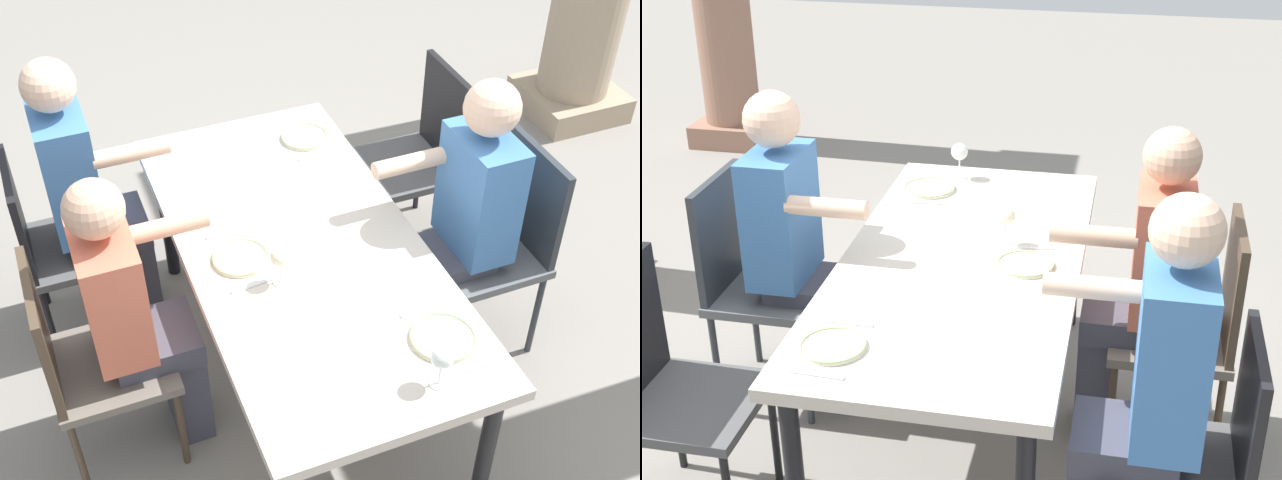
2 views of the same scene
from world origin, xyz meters
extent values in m
plane|color=gray|center=(0.00, 0.00, 0.00)|extent=(16.00, 16.00, 0.00)
cube|color=beige|center=(0.00, 0.00, 0.71)|extent=(1.85, 0.88, 0.05)
cylinder|color=black|center=(0.85, 0.36, 0.34)|extent=(0.06, 0.06, 0.68)
cylinder|color=black|center=(0.85, -0.36, 0.34)|extent=(0.06, 0.06, 0.68)
cube|color=#4F4F50|center=(-0.66, 0.78, 0.44)|extent=(0.44, 0.44, 0.04)
cylinder|color=black|center=(-0.47, 0.59, 0.21)|extent=(0.03, 0.03, 0.43)
cylinder|color=black|center=(-0.47, 0.97, 0.21)|extent=(0.03, 0.03, 0.43)
cube|color=#4F4F50|center=(-0.66, -0.78, 0.44)|extent=(0.44, 0.44, 0.04)
cube|color=black|center=(-0.66, -0.98, 0.67)|extent=(0.42, 0.03, 0.45)
cylinder|color=black|center=(-0.47, -0.59, 0.21)|extent=(0.03, 0.03, 0.42)
cube|color=#5B5E61|center=(0.06, 0.78, 0.47)|extent=(0.44, 0.44, 0.04)
cube|color=#2D3338|center=(0.06, 0.98, 0.71)|extent=(0.42, 0.03, 0.48)
cylinder|color=#2D3338|center=(-0.13, 0.59, 0.23)|extent=(0.03, 0.03, 0.46)
cylinder|color=#2D3338|center=(0.25, 0.59, 0.23)|extent=(0.03, 0.03, 0.46)
cylinder|color=#2D3338|center=(-0.13, 0.97, 0.23)|extent=(0.03, 0.03, 0.46)
cylinder|color=#2D3338|center=(0.25, 0.97, 0.23)|extent=(0.03, 0.03, 0.46)
cube|color=#6A6158|center=(0.06, -0.78, 0.45)|extent=(0.44, 0.44, 0.04)
cube|color=#473828|center=(0.06, -0.98, 0.69)|extent=(0.42, 0.03, 0.48)
cylinder|color=#473828|center=(0.25, -0.59, 0.22)|extent=(0.03, 0.03, 0.43)
cylinder|color=#473828|center=(-0.13, -0.59, 0.22)|extent=(0.03, 0.03, 0.43)
cylinder|color=#473828|center=(0.25, -0.97, 0.22)|extent=(0.03, 0.03, 0.43)
cylinder|color=#473828|center=(-0.13, -0.97, 0.22)|extent=(0.03, 0.03, 0.43)
cube|color=#3F3F4C|center=(0.06, -0.52, 0.23)|extent=(0.24, 0.14, 0.46)
cube|color=#3F3F4C|center=(0.06, -0.61, 0.51)|extent=(0.28, 0.32, 0.10)
cube|color=#CC664C|center=(0.06, -0.72, 0.80)|extent=(0.34, 0.20, 0.49)
sphere|color=tan|center=(0.06, -0.72, 1.17)|extent=(0.20, 0.20, 0.20)
cylinder|color=tan|center=(-0.08, -0.48, 0.91)|extent=(0.07, 0.30, 0.07)
cube|color=#3F3F4C|center=(-0.66, -0.64, 0.51)|extent=(0.28, 0.32, 0.10)
cube|color=#3F72B2|center=(-0.66, -0.75, 0.83)|extent=(0.34, 0.20, 0.54)
sphere|color=beige|center=(-0.66, -0.75, 1.22)|extent=(0.21, 0.21, 0.21)
cylinder|color=beige|center=(-0.52, -0.51, 0.95)|extent=(0.07, 0.30, 0.07)
cube|color=#3F3F4C|center=(0.06, 0.52, 0.23)|extent=(0.24, 0.14, 0.46)
cube|color=#3F3F4C|center=(0.06, 0.61, 0.51)|extent=(0.28, 0.32, 0.10)
cube|color=#3F72B2|center=(0.06, 0.72, 0.82)|extent=(0.34, 0.20, 0.52)
sphere|color=beige|center=(0.06, 0.72, 1.20)|extent=(0.21, 0.21, 0.21)
cylinder|color=beige|center=(-0.08, 0.48, 0.93)|extent=(0.07, 0.30, 0.07)
cube|color=#936B56|center=(2.97, 2.29, 0.08)|extent=(0.51, 0.51, 0.16)
cylinder|color=silver|center=(-0.67, 0.27, 0.74)|extent=(0.20, 0.20, 0.01)
torus|color=#A0BE77|center=(-0.67, 0.27, 0.74)|extent=(0.21, 0.21, 0.01)
cube|color=silver|center=(-0.82, 0.27, 0.73)|extent=(0.02, 0.17, 0.01)
cube|color=silver|center=(-0.52, 0.27, 0.73)|extent=(0.02, 0.17, 0.01)
cylinder|color=silver|center=(-0.01, -0.24, 0.74)|extent=(0.21, 0.21, 0.01)
torus|color=#A0BE77|center=(-0.01, -0.24, 0.74)|extent=(0.21, 0.21, 0.01)
cylinder|color=white|center=(0.16, -0.14, 0.73)|extent=(0.06, 0.06, 0.00)
cylinder|color=white|center=(0.16, -0.14, 0.77)|extent=(0.01, 0.01, 0.08)
sphere|color=#F2EFCC|center=(0.16, -0.14, 0.85)|extent=(0.07, 0.07, 0.07)
cube|color=silver|center=(-0.16, -0.24, 0.73)|extent=(0.03, 0.17, 0.01)
cube|color=silver|center=(0.14, -0.24, 0.73)|extent=(0.03, 0.17, 0.01)
cylinder|color=silver|center=(0.62, 0.26, 0.74)|extent=(0.22, 0.22, 0.01)
torus|color=#A0BE77|center=(0.62, 0.26, 0.74)|extent=(0.22, 0.22, 0.01)
cylinder|color=white|center=(0.78, 0.16, 0.73)|extent=(0.06, 0.06, 0.00)
cylinder|color=white|center=(0.78, 0.16, 0.78)|extent=(0.01, 0.01, 0.09)
sphere|color=white|center=(0.78, 0.16, 0.86)|extent=(0.08, 0.08, 0.08)
cube|color=silver|center=(0.47, 0.26, 0.73)|extent=(0.03, 0.17, 0.01)
cube|color=silver|center=(0.77, 0.26, 0.73)|extent=(0.02, 0.17, 0.01)
camera|label=1|loc=(2.25, -0.83, 2.82)|focal=47.39mm
camera|label=2|loc=(-2.91, -0.58, 2.25)|focal=50.89mm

